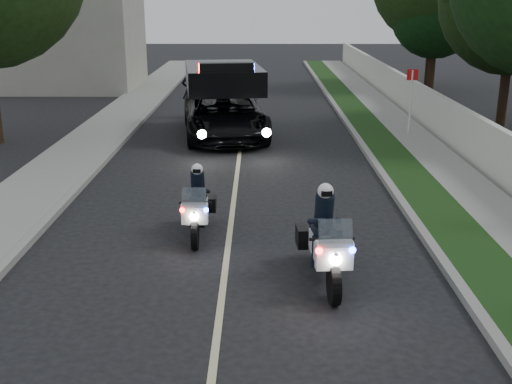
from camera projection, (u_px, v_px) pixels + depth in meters
ground at (219, 321)px, 9.89m from camera, size 120.00×120.00×0.00m
curb_right at (372, 159)px, 19.40m from camera, size 0.20×60.00×0.15m
grass_verge at (394, 159)px, 19.39m from camera, size 1.20×60.00×0.16m
sidewalk_right at (437, 159)px, 19.39m from camera, size 1.40×60.00×0.16m
property_wall at (472, 138)px, 19.18m from camera, size 0.22×60.00×1.50m
curb_left at (106, 159)px, 19.43m from camera, size 0.20×60.00×0.15m
sidewalk_left at (70, 159)px, 19.44m from camera, size 2.00×60.00×0.16m
building_far at (61, 23)px, 33.72m from camera, size 8.00×6.00×7.00m
lane_marking at (239, 161)px, 19.44m from camera, size 0.12×50.00×0.01m
police_moto_left at (198, 235)px, 13.45m from camera, size 0.66×1.82×1.54m
police_moto_right at (324, 281)px, 11.30m from camera, size 0.88×2.14×1.78m
police_suv at (225, 137)px, 22.87m from camera, size 3.57×6.37×2.94m
bicycle at (191, 118)px, 26.33m from camera, size 0.76×1.66×0.84m
cyclist at (191, 118)px, 26.33m from camera, size 0.74×0.54×1.90m
sign_post at (408, 137)px, 22.72m from camera, size 0.47×0.47×2.51m
tree_right_c at (500, 126)px, 24.67m from camera, size 6.82×6.82×9.15m
tree_right_d at (427, 89)px, 34.48m from camera, size 7.57×7.57×11.17m
tree_right_e at (430, 91)px, 33.96m from camera, size 6.05×6.05×7.84m
tree_left_far at (84, 87)px, 35.15m from camera, size 5.87×5.87×7.97m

